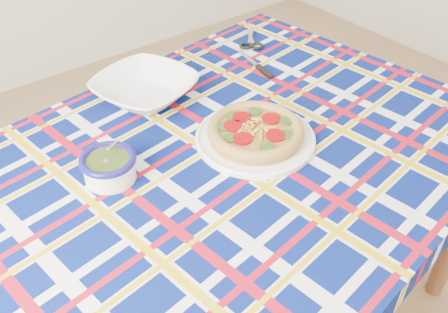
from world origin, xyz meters
TOP-DOWN VIEW (x-y plane):
  - floor at (0.00, 0.00)m, footprint 4.00×4.00m
  - dining_table at (-0.45, -0.10)m, footprint 1.80×1.26m
  - tablecloth at (-0.45, -0.10)m, footprint 1.84×1.30m
  - main_focaccia_plate at (-0.25, -0.08)m, footprint 0.33×0.33m
  - pesto_bowl at (-0.63, 0.02)m, footprint 0.15×0.15m
  - serving_bowl at (-0.38, 0.28)m, footprint 0.36×0.36m
  - table_knife at (0.03, 0.28)m, footprint 0.06×0.23m
  - kitchen_scissors at (0.14, 0.40)m, footprint 0.19×0.21m

SIDE VIEW (x-z plane):
  - floor at x=0.00m, z-range 0.00..0.00m
  - dining_table at x=-0.45m, z-range 0.32..1.10m
  - tablecloth at x=-0.45m, z-range 0.68..0.79m
  - table_knife at x=0.03m, z-range 0.79..0.80m
  - kitchen_scissors at x=0.14m, z-range 0.79..0.81m
  - main_focaccia_plate at x=-0.25m, z-range 0.79..0.85m
  - serving_bowl at x=-0.38m, z-range 0.79..0.86m
  - pesto_bowl at x=-0.63m, z-range 0.79..0.87m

